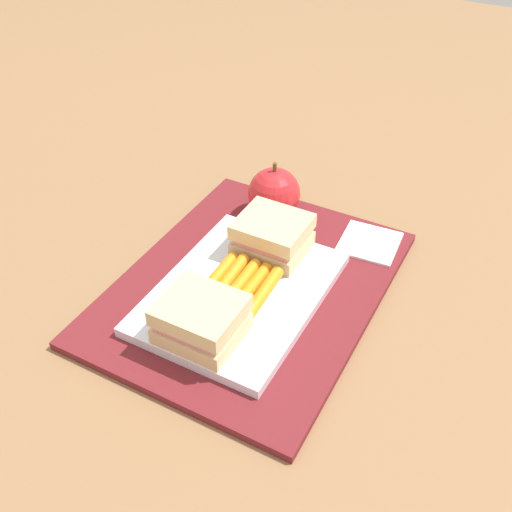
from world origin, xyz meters
TOP-DOWN VIEW (x-y plane):
  - ground_plane at (0.00, 0.00)m, footprint 2.40×2.40m
  - lunchbag_mat at (0.00, 0.00)m, footprint 0.36×0.28m
  - food_tray at (-0.03, 0.00)m, footprint 0.23×0.17m
  - sandwich_half_left at (-0.10, 0.00)m, footprint 0.07×0.08m
  - sandwich_half_right at (0.05, 0.00)m, footprint 0.07×0.08m
  - carrot_sticks_bundle at (-0.03, 0.00)m, footprint 0.08×0.07m
  - apple at (0.13, 0.04)m, footprint 0.07×0.07m
  - paper_napkin at (0.14, -0.09)m, footprint 0.08×0.08m

SIDE VIEW (x-z plane):
  - ground_plane at x=0.00m, z-range 0.00..0.00m
  - lunchbag_mat at x=0.00m, z-range 0.00..0.01m
  - paper_napkin at x=0.14m, z-range 0.01..0.01m
  - food_tray at x=-0.03m, z-range 0.01..0.02m
  - carrot_sticks_bundle at x=-0.03m, z-range 0.02..0.04m
  - sandwich_half_left at x=-0.10m, z-range 0.02..0.07m
  - sandwich_half_right at x=0.05m, z-range 0.02..0.07m
  - apple at x=0.13m, z-range 0.00..0.08m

